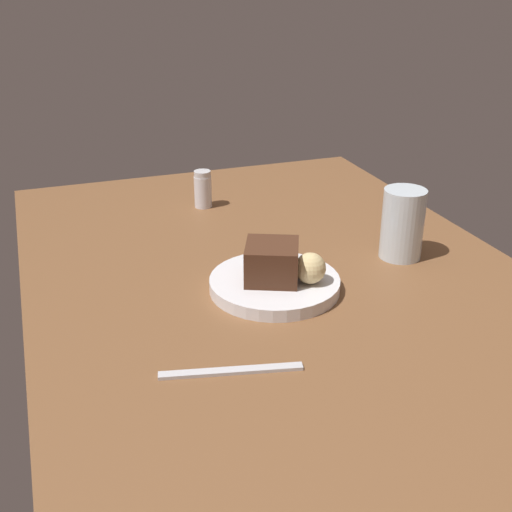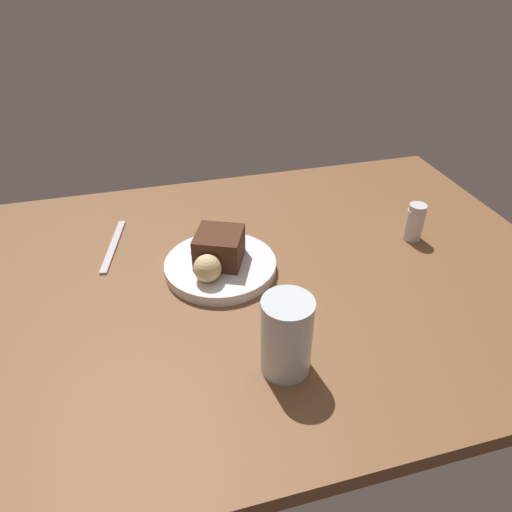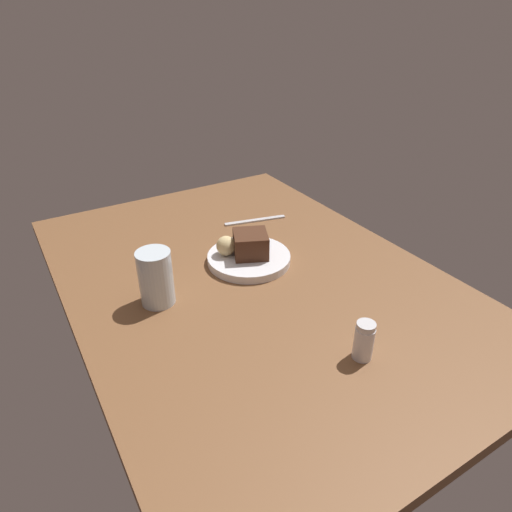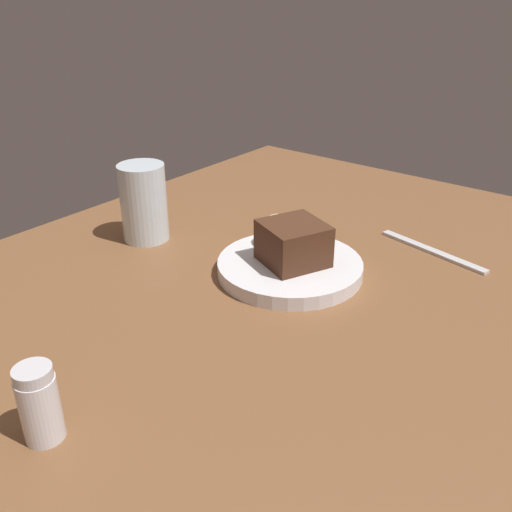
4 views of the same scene
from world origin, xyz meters
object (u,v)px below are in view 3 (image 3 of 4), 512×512
at_px(bread_roll, 226,246).
at_px(water_glass, 156,278).
at_px(dessert_plate, 249,258).
at_px(chocolate_cake_slice, 251,244).
at_px(salt_shaker, 364,341).
at_px(butter_knife, 255,220).

height_order(bread_roll, water_glass, water_glass).
distance_m(dessert_plate, chocolate_cake_slice, 0.04).
relative_size(salt_shaker, butter_knife, 0.42).
height_order(chocolate_cake_slice, bread_roll, chocolate_cake_slice).
xyz_separation_m(chocolate_cake_slice, butter_knife, (0.20, -0.13, -0.05)).
bearing_deg(salt_shaker, butter_knife, -12.13).
relative_size(chocolate_cake_slice, water_glass, 0.66).
distance_m(chocolate_cake_slice, water_glass, 0.27).
bearing_deg(chocolate_cake_slice, water_glass, 99.55).
xyz_separation_m(chocolate_cake_slice, bread_roll, (0.03, 0.05, -0.01)).
height_order(water_glass, butter_knife, water_glass).
bearing_deg(bread_roll, salt_shaker, -173.08).
relative_size(dessert_plate, bread_roll, 4.24).
bearing_deg(dessert_plate, butter_knife, -34.78).
distance_m(dessert_plate, butter_knife, 0.24).
bearing_deg(salt_shaker, dessert_plate, 0.86).
relative_size(bread_roll, salt_shaker, 0.63).
bearing_deg(bread_roll, butter_knife, -48.18).
bearing_deg(bread_roll, water_glass, 109.95).
xyz_separation_m(bread_roll, butter_knife, (0.17, -0.19, -0.04)).
distance_m(water_glass, butter_knife, 0.47).
bearing_deg(dessert_plate, water_glass, 99.81).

